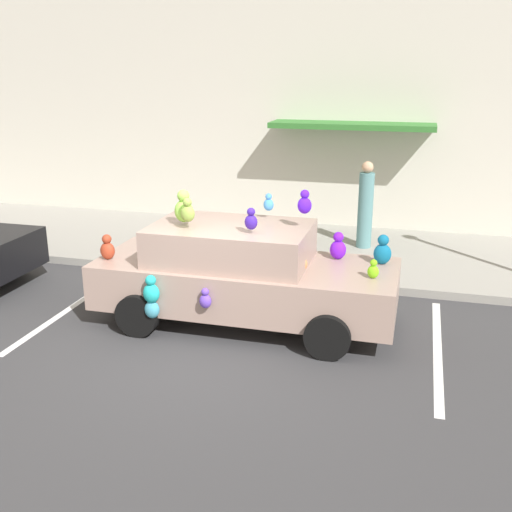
# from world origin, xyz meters

# --- Properties ---
(ground_plane) EXTENTS (60.00, 60.00, 0.00)m
(ground_plane) POSITION_xyz_m (0.00, 0.00, 0.00)
(ground_plane) COLOR #38383A
(sidewalk) EXTENTS (24.00, 4.00, 0.15)m
(sidewalk) POSITION_xyz_m (0.00, 5.00, 0.07)
(sidewalk) COLOR gray
(sidewalk) RESTS_ON ground
(storefront_building) EXTENTS (24.00, 1.25, 6.40)m
(storefront_building) POSITION_xyz_m (0.01, 7.14, 3.19)
(storefront_building) COLOR beige
(storefront_building) RESTS_ON ground
(parking_stripe_front) EXTENTS (0.12, 3.60, 0.01)m
(parking_stripe_front) POSITION_xyz_m (3.21, 1.00, 0.00)
(parking_stripe_front) COLOR silver
(parking_stripe_front) RESTS_ON ground
(parking_stripe_rear) EXTENTS (0.12, 3.60, 0.01)m
(parking_stripe_rear) POSITION_xyz_m (-2.61, 1.00, 0.00)
(parking_stripe_rear) COLOR silver
(parking_stripe_rear) RESTS_ON ground
(plush_covered_car) EXTENTS (4.53, 2.03, 2.12)m
(plush_covered_car) POSITION_xyz_m (0.28, 1.21, 0.81)
(plush_covered_car) COLOR tan
(plush_covered_car) RESTS_ON ground
(teddy_bear_on_sidewalk) EXTENTS (0.37, 0.31, 0.72)m
(teddy_bear_on_sidewalk) POSITION_xyz_m (-2.01, 3.62, 0.48)
(teddy_bear_on_sidewalk) COLOR beige
(teddy_bear_on_sidewalk) RESTS_ON sidewalk
(pedestrian_near_shopfront) EXTENTS (0.31, 0.31, 1.81)m
(pedestrian_near_shopfront) POSITION_xyz_m (1.74, 5.32, 1.01)
(pedestrian_near_shopfront) COLOR slate
(pedestrian_near_shopfront) RESTS_ON sidewalk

